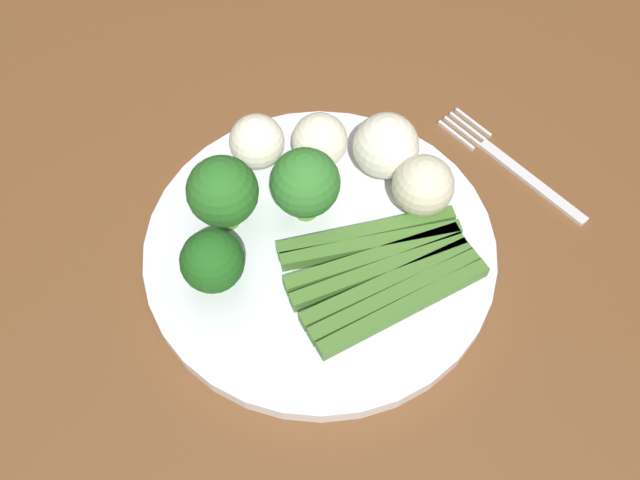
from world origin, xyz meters
The scene contains 12 objects.
ground_plane centered at (0.00, 0.00, -0.01)m, with size 6.00×6.00×0.02m, color gray.
dining_table centered at (0.00, 0.00, 0.66)m, with size 1.14×0.96×0.77m.
plate centered at (0.02, -0.01, 0.78)m, with size 0.30×0.30×0.01m, color white.
asparagus_bundle centered at (0.05, -0.07, 0.79)m, with size 0.17×0.12×0.01m.
broccoli_back_right centered at (0.03, 0.02, 0.83)m, with size 0.06×0.06×0.07m.
broccoli_front_left centered at (-0.03, 0.05, 0.83)m, with size 0.06×0.06×0.07m.
broccoli_back centered at (-0.07, 0.00, 0.82)m, with size 0.05×0.05×0.06m.
cauliflower_left centered at (0.03, 0.09, 0.81)m, with size 0.05×0.05×0.05m, color white.
cauliflower_outer_edge centered at (0.07, 0.06, 0.81)m, with size 0.05×0.05×0.05m, color silver.
cauliflower_mid centered at (0.12, 0.02, 0.82)m, with size 0.06×0.06×0.06m, color white.
cauliflower_near_fork centered at (0.12, -0.03, 0.81)m, with size 0.05×0.05×0.05m, color beige.
fork centered at (0.22, -0.04, 0.78)m, with size 0.04×0.17×0.00m.
Camera 1 is at (-0.15, -0.27, 1.28)m, focal length 38.88 mm.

